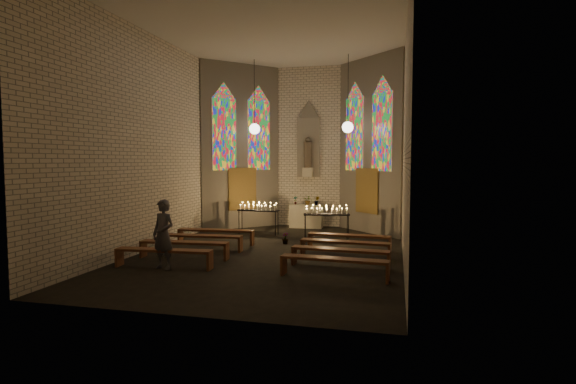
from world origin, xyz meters
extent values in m
plane|color=black|center=(0.00, 0.00, 0.00)|extent=(12.00, 12.00, 0.00)
cube|color=beige|center=(0.00, 6.00, 3.50)|extent=(8.00, 0.02, 7.00)
cube|color=beige|center=(0.00, -6.00, 3.50)|extent=(8.00, 0.02, 7.00)
cube|color=beige|center=(-4.00, 0.00, 3.50)|extent=(0.02, 12.00, 7.00)
cube|color=beige|center=(4.00, 0.00, 3.50)|extent=(0.02, 12.00, 7.00)
cube|color=silver|center=(0.00, 0.00, 7.00)|extent=(8.00, 12.00, 0.01)
cube|color=beige|center=(-2.75, 4.75, 3.50)|extent=(2.72, 2.72, 7.00)
cube|color=beige|center=(2.75, 4.75, 3.50)|extent=(2.72, 2.72, 7.00)
cube|color=#4C3F8C|center=(-3.21, 4.06, 4.00)|extent=(0.78, 0.78, 3.00)
cube|color=#4C3F8C|center=(-2.06, 5.21, 4.00)|extent=(0.78, 0.78, 3.00)
cube|color=#4C3F8C|center=(2.06, 5.21, 4.00)|extent=(0.78, 0.78, 3.00)
cube|color=#4C3F8C|center=(3.21, 4.06, 4.00)|extent=(0.78, 0.78, 3.00)
cube|color=brown|center=(-2.63, 4.63, 1.70)|extent=(0.95, 0.95, 1.80)
cube|color=brown|center=(2.63, 4.63, 1.70)|extent=(0.95, 0.95, 1.80)
cube|color=gray|center=(0.00, 5.92, 3.50)|extent=(1.00, 0.12, 2.60)
cone|color=gray|center=(0.00, 5.92, 5.15)|extent=(1.00, 1.00, 0.80)
cube|color=beige|center=(0.00, 5.78, 2.40)|extent=(0.45, 0.30, 0.40)
cylinder|color=brown|center=(0.00, 5.78, 3.15)|extent=(0.36, 0.36, 1.10)
sphere|color=brown|center=(0.00, 5.78, 3.80)|extent=(0.26, 0.26, 0.26)
sphere|color=white|center=(-1.90, 4.10, 4.20)|extent=(0.44, 0.44, 0.44)
cylinder|color=black|center=(-1.90, 4.10, 5.60)|extent=(0.02, 0.02, 2.80)
sphere|color=white|center=(1.90, 4.10, 4.20)|extent=(0.44, 0.44, 0.44)
cylinder|color=black|center=(1.90, 4.10, 5.60)|extent=(0.02, 0.02, 2.80)
cube|color=beige|center=(0.00, 5.45, 0.50)|extent=(1.40, 0.60, 1.00)
imported|color=#4C723F|center=(-0.49, 5.48, 1.18)|extent=(0.21, 0.16, 0.35)
imported|color=#4C723F|center=(0.07, 5.47, 1.20)|extent=(0.44, 0.41, 0.39)
imported|color=#4C723F|center=(0.46, 5.41, 1.19)|extent=(0.24, 0.21, 0.38)
imported|color=#4C723F|center=(0.04, 1.52, 0.20)|extent=(0.25, 0.25, 0.39)
cube|color=black|center=(-1.50, 3.31, 0.94)|extent=(1.66, 0.50, 0.05)
cylinder|color=black|center=(-2.28, 3.20, 0.46)|extent=(0.03, 0.03, 0.92)
cylinder|color=black|center=(-0.75, 3.10, 0.46)|extent=(0.03, 0.03, 0.92)
cylinder|color=black|center=(-2.26, 3.51, 0.46)|extent=(0.03, 0.03, 0.92)
cylinder|color=black|center=(-0.73, 3.41, 0.46)|extent=(0.03, 0.03, 0.92)
cube|color=black|center=(1.33, 2.54, 0.95)|extent=(1.70, 0.77, 0.05)
cylinder|color=black|center=(0.61, 2.20, 0.47)|extent=(0.03, 0.03, 0.93)
cylinder|color=black|center=(2.12, 2.57, 0.47)|extent=(0.03, 0.03, 0.93)
cylinder|color=black|center=(0.54, 2.51, 0.47)|extent=(0.03, 0.03, 0.93)
cylinder|color=black|center=(2.05, 2.87, 0.47)|extent=(0.03, 0.03, 0.93)
cube|color=#582D19|center=(-2.31, 0.93, 0.48)|extent=(2.70, 0.56, 0.06)
cube|color=#582D19|center=(-3.62, 0.84, 0.24)|extent=(0.09, 0.38, 0.48)
cube|color=#582D19|center=(-1.01, 1.02, 0.24)|extent=(0.09, 0.38, 0.48)
cube|color=#582D19|center=(2.31, 0.93, 0.48)|extent=(2.70, 0.56, 0.06)
cube|color=#582D19|center=(1.01, 1.02, 0.24)|extent=(0.09, 0.38, 0.48)
cube|color=#582D19|center=(3.62, 0.84, 0.24)|extent=(0.09, 0.38, 0.48)
cube|color=#582D19|center=(-2.31, -0.27, 0.48)|extent=(2.70, 0.56, 0.06)
cube|color=#582D19|center=(-3.62, -0.36, 0.24)|extent=(0.09, 0.38, 0.48)
cube|color=#582D19|center=(-1.01, -0.18, 0.24)|extent=(0.09, 0.38, 0.48)
cube|color=#582D19|center=(2.31, -0.27, 0.48)|extent=(2.70, 0.56, 0.06)
cube|color=#582D19|center=(1.01, -0.18, 0.24)|extent=(0.09, 0.38, 0.48)
cube|color=#582D19|center=(3.62, -0.36, 0.24)|extent=(0.09, 0.38, 0.48)
cube|color=#582D19|center=(-2.31, -1.47, 0.48)|extent=(2.70, 0.56, 0.06)
cube|color=#582D19|center=(-3.62, -1.56, 0.24)|extent=(0.09, 0.38, 0.48)
cube|color=#582D19|center=(-1.01, -1.38, 0.24)|extent=(0.09, 0.38, 0.48)
cube|color=#582D19|center=(2.31, -1.47, 0.48)|extent=(2.70, 0.56, 0.06)
cube|color=#582D19|center=(1.01, -1.38, 0.24)|extent=(0.09, 0.38, 0.48)
cube|color=#582D19|center=(3.62, -1.56, 0.24)|extent=(0.09, 0.38, 0.48)
cube|color=#582D19|center=(-2.31, -2.67, 0.48)|extent=(2.70, 0.56, 0.06)
cube|color=#582D19|center=(-3.62, -2.76, 0.24)|extent=(0.09, 0.38, 0.48)
cube|color=#582D19|center=(-1.01, -2.58, 0.24)|extent=(0.09, 0.38, 0.48)
cube|color=#582D19|center=(2.31, -2.67, 0.48)|extent=(2.70, 0.56, 0.06)
cube|color=#582D19|center=(1.01, -2.58, 0.24)|extent=(0.09, 0.38, 0.48)
cube|color=#582D19|center=(3.62, -2.76, 0.24)|extent=(0.09, 0.38, 0.48)
imported|color=#51515B|center=(-2.26, -2.76, 0.93)|extent=(0.78, 0.61, 1.87)
camera|label=1|loc=(3.78, -13.53, 2.90)|focal=28.00mm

